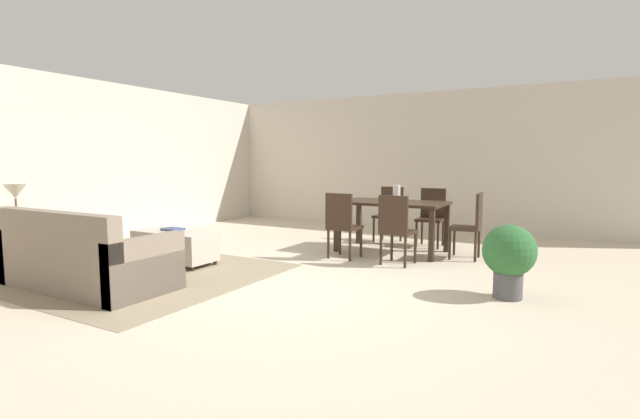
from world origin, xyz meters
TOP-DOWN VIEW (x-y plane):
  - ground_plane at (0.00, 0.00)m, footprint 10.80×10.80m
  - wall_back at (0.00, 5.00)m, footprint 9.00×0.12m
  - wall_left at (-4.50, 0.50)m, footprint 0.12×11.00m
  - area_rug at (-1.95, -0.44)m, footprint 3.00×2.80m
  - couch at (-1.93, -1.12)m, footprint 1.92×0.91m
  - ottoman_table at (-1.98, 0.20)m, footprint 1.12×0.51m
  - side_table at (-3.19, -1.13)m, footprint 0.40×0.40m
  - table_lamp at (-3.19, -1.13)m, footprint 0.26×0.26m
  - dining_table at (0.22, 2.39)m, footprint 1.56×0.91m
  - dining_chair_near_left at (-0.19, 1.56)m, footprint 0.41×0.41m
  - dining_chair_near_right at (0.60, 1.55)m, footprint 0.42×0.42m
  - dining_chair_far_left at (-0.14, 3.25)m, footprint 0.42×0.42m
  - dining_chair_far_right at (0.60, 3.17)m, footprint 0.42×0.42m
  - dining_chair_head_east at (1.37, 2.43)m, footprint 0.42×0.42m
  - vase_centerpiece at (0.30, 2.38)m, footprint 0.11×0.11m
  - book_on_ottoman at (-2.05, 0.24)m, footprint 0.26×0.20m
  - potted_plant at (2.09, 0.71)m, footprint 0.52×0.52m

SIDE VIEW (x-z plane):
  - ground_plane at x=0.00m, z-range 0.00..0.00m
  - area_rug at x=-1.95m, z-range 0.00..0.01m
  - ottoman_table at x=-1.98m, z-range 0.03..0.46m
  - couch at x=-1.93m, z-range -0.14..0.72m
  - potted_plant at x=2.09m, z-range 0.07..0.80m
  - side_table at x=-3.19m, z-range 0.16..0.73m
  - book_on_ottoman at x=-2.05m, z-range 0.44..0.47m
  - dining_chair_near_left at x=-0.19m, z-range 0.06..0.98m
  - dining_chair_near_right at x=0.60m, z-range 0.06..0.98m
  - dining_chair_far_left at x=-0.14m, z-range 0.06..0.98m
  - dining_chair_far_right at x=0.60m, z-range 0.06..0.98m
  - dining_chair_head_east at x=1.37m, z-range 0.06..0.98m
  - dining_table at x=0.22m, z-range 0.28..1.04m
  - vase_centerpiece at x=0.30m, z-range 0.76..1.01m
  - table_lamp at x=-3.19m, z-range 0.72..1.24m
  - wall_back at x=0.00m, z-range 0.00..2.70m
  - wall_left at x=-4.50m, z-range 0.00..2.70m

